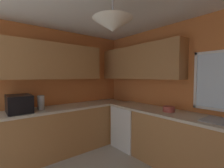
% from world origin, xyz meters
% --- Properties ---
extents(room_shell, '(4.05, 3.39, 2.54)m').
position_xyz_m(room_shell, '(-0.39, 0.47, 1.71)').
color(room_shell, '#D17238').
rests_on(room_shell, ground_plane).
extents(counter_run_left, '(0.65, 3.00, 0.90)m').
position_xyz_m(counter_run_left, '(-1.65, 0.00, 0.45)').
color(counter_run_left, '#AD7542').
rests_on(counter_run_left, ground_plane).
extents(counter_run_back, '(3.14, 0.65, 0.90)m').
position_xyz_m(counter_run_back, '(0.21, 1.33, 0.45)').
color(counter_run_back, '#AD7542').
rests_on(counter_run_back, ground_plane).
extents(dishwasher, '(0.60, 0.60, 0.86)m').
position_xyz_m(dishwasher, '(-0.99, 1.30, 0.43)').
color(dishwasher, white).
rests_on(dishwasher, ground_plane).
extents(microwave, '(0.48, 0.36, 0.29)m').
position_xyz_m(microwave, '(-1.65, -0.67, 1.05)').
color(microwave, black).
rests_on(microwave, counter_run_left).
extents(kettle, '(0.12, 0.12, 0.26)m').
position_xyz_m(kettle, '(-1.63, -0.33, 1.03)').
color(kettle, '#B7B7BC').
rests_on(kettle, counter_run_left).
extents(bowl, '(0.20, 0.20, 0.09)m').
position_xyz_m(bowl, '(-0.12, 1.33, 0.95)').
color(bowl, '#B74C42').
rests_on(bowl, counter_run_back).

